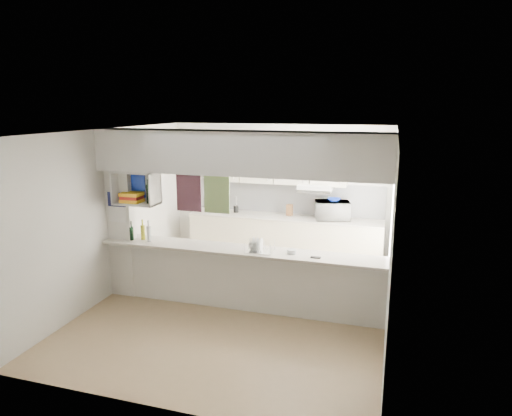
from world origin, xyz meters
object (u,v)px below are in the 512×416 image
at_px(microwave, 333,210).
at_px(dish_rack, 260,246).
at_px(wine_bottles, 141,233).
at_px(bowl, 334,200).

height_order(microwave, dish_rack, microwave).
relative_size(microwave, wine_bottles, 1.64).
distance_m(dish_rack, wine_bottles, 1.88).
bearing_deg(bowl, wine_bottles, -140.89).
xyz_separation_m(microwave, dish_rack, (-0.74, -2.16, -0.08)).
bearing_deg(microwave, dish_rack, 56.35).
relative_size(bowl, wine_bottles, 0.65).
bearing_deg(dish_rack, wine_bottles, 178.12).
height_order(microwave, wine_bottles, microwave).
bearing_deg(wine_bottles, microwave, 39.46).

